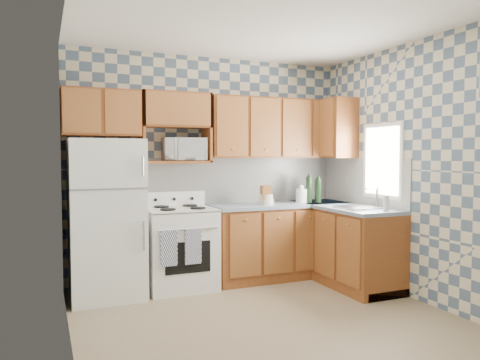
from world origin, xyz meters
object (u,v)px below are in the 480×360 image
at_px(stove_body, 180,249).
at_px(electric_kettle, 301,196).
at_px(refrigerator, 106,219).
at_px(microwave, 184,149).

xyz_separation_m(stove_body, electric_kettle, (1.55, -0.05, 0.56)).
relative_size(refrigerator, electric_kettle, 9.71).
height_order(stove_body, microwave, microwave).
distance_m(refrigerator, stove_body, 0.89).
bearing_deg(electric_kettle, microwave, 171.59).
relative_size(stove_body, electric_kettle, 5.20).
bearing_deg(stove_body, refrigerator, -178.22).
height_order(microwave, electric_kettle, microwave).
relative_size(microwave, electric_kettle, 2.77).
xyz_separation_m(refrigerator, stove_body, (0.80, 0.03, -0.39)).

